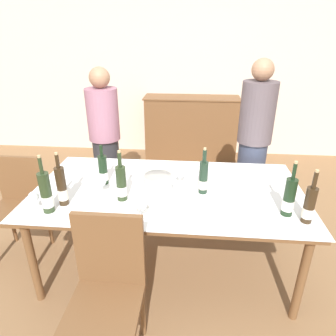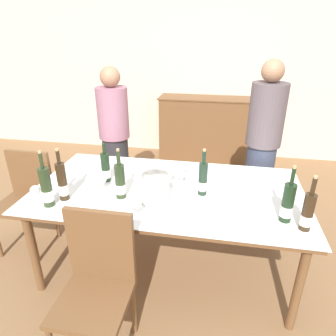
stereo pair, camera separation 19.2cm
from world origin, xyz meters
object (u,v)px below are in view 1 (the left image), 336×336
at_px(chair_left_end, 18,200).
at_px(person_host, 105,143).
at_px(wine_bottle_3, 203,178).
at_px(wine_bottle_2, 62,187).
at_px(chair_near_front, 107,283).
at_px(person_guest_left, 253,146).
at_px(wine_glass_4, 180,167).
at_px(wine_bottle_5, 46,194).
at_px(dining_table, 168,195).
at_px(sideboard_cabinet, 191,128).
at_px(wine_glass_3, 140,205).
at_px(wine_bottle_1, 121,184).
at_px(wine_bottle_6, 309,205).
at_px(wine_bottle_0, 289,198).
at_px(wine_bottle_4, 103,170).
at_px(wine_glass_5, 180,174).
at_px(wine_glass_2, 34,197).
at_px(wine_glass_0, 170,173).
at_px(wine_glass_1, 102,183).
at_px(ice_bucket, 158,188).

height_order(chair_left_end, person_host, person_host).
bearing_deg(wine_bottle_3, wine_bottle_2, -165.35).
bearing_deg(chair_near_front, person_guest_left, 55.98).
relative_size(wine_glass_4, person_host, 0.09).
distance_m(wine_bottle_5, chair_near_front, 0.73).
distance_m(dining_table, wine_bottle_2, 0.80).
distance_m(sideboard_cabinet, wine_glass_3, 2.98).
bearing_deg(wine_bottle_1, wine_bottle_6, -7.79).
xyz_separation_m(sideboard_cabinet, chair_near_front, (-0.43, -3.31, 0.05)).
xyz_separation_m(dining_table, wine_bottle_0, (0.83, -0.29, 0.18)).
bearing_deg(wine_bottle_4, dining_table, -5.22).
xyz_separation_m(wine_bottle_2, wine_bottle_5, (-0.07, -0.10, 0.00)).
xyz_separation_m(wine_glass_5, person_guest_left, (0.69, 0.72, -0.01)).
bearing_deg(wine_bottle_6, wine_bottle_4, 164.33).
distance_m(wine_glass_5, chair_left_end, 1.47).
xyz_separation_m(sideboard_cabinet, chair_left_end, (-1.48, -2.44, 0.04)).
bearing_deg(wine_glass_5, chair_near_front, -113.77).
bearing_deg(wine_bottle_2, chair_near_front, -48.71).
height_order(sideboard_cabinet, wine_glass_4, sideboard_cabinet).
height_order(sideboard_cabinet, wine_bottle_0, wine_bottle_0).
xyz_separation_m(wine_glass_4, chair_left_end, (-1.42, -0.15, -0.32)).
height_order(sideboard_cabinet, wine_bottle_5, wine_bottle_5).
distance_m(wine_bottle_4, wine_glass_2, 0.56).
height_order(wine_bottle_3, wine_glass_0, wine_bottle_3).
relative_size(wine_bottle_1, wine_glass_0, 2.66).
distance_m(wine_bottle_3, wine_glass_0, 0.29).
height_order(wine_bottle_2, wine_glass_5, wine_bottle_2).
bearing_deg(wine_bottle_2, wine_glass_0, 26.64).
bearing_deg(wine_bottle_4, person_host, 105.28).
distance_m(wine_bottle_4, person_guest_left, 1.51).
bearing_deg(dining_table, wine_glass_1, -166.80).
height_order(wine_glass_2, person_host, person_host).
height_order(wine_bottle_1, wine_bottle_3, wine_bottle_1).
height_order(wine_bottle_3, chair_left_end, wine_bottle_3).
distance_m(wine_glass_2, wine_glass_4, 1.15).
bearing_deg(wine_glass_2, ice_bucket, 12.56).
bearing_deg(wine_glass_4, wine_bottle_0, -34.49).
bearing_deg(wine_glass_0, wine_glass_1, -159.33).
bearing_deg(wine_bottle_1, wine_glass_2, -160.27).
bearing_deg(wine_glass_1, chair_near_front, -73.14).
relative_size(wine_glass_4, chair_left_end, 0.15).
relative_size(wine_bottle_2, wine_bottle_4, 1.21).
bearing_deg(wine_bottle_3, wine_bottle_1, -165.16).
distance_m(wine_bottle_6, wine_glass_4, 1.04).
bearing_deg(wine_glass_1, person_host, 104.75).
height_order(wine_glass_2, wine_glass_3, wine_glass_3).
bearing_deg(person_host, wine_glass_2, -95.02).
height_order(wine_glass_0, wine_glass_2, wine_glass_2).
distance_m(sideboard_cabinet, wine_bottle_3, 2.59).
relative_size(dining_table, wine_glass_4, 15.58).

